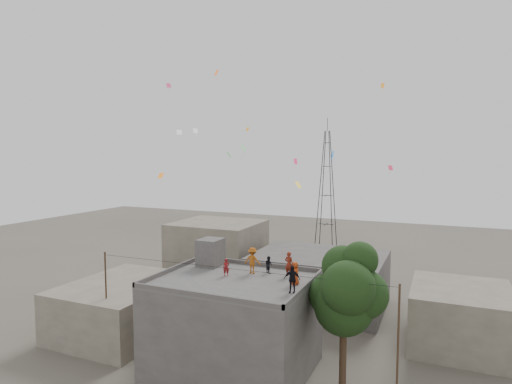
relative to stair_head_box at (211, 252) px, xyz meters
The scene contains 18 objects.
ground 8.21m from the stair_head_box, 39.09° to the right, with size 140.00×140.00×0.00m, color #4B473E.
main_building 5.78m from the stair_head_box, 39.09° to the right, with size 10.00×8.00×6.10m.
parapet 4.21m from the stair_head_box, 39.09° to the right, with size 10.00×8.00×0.30m.
stair_head_box is the anchor object (origin of this frame).
neighbor_west 9.34m from the stair_head_box, behind, with size 8.00×10.00×4.00m, color #645D4F.
neighbor_north 13.35m from the stair_head_box, 65.48° to the left, with size 12.00×9.00×5.00m, color #474442.
neighbor_northwest 15.45m from the stair_head_box, 116.91° to the left, with size 9.00×8.00×7.00m, color #645D4F.
neighbor_east 19.35m from the stair_head_box, 23.28° to the left, with size 7.00×8.00×4.40m, color #645D4F.
tree 10.80m from the stair_head_box, 10.74° to the right, with size 4.90×4.60×9.10m.
utility_line 6.26m from the stair_head_box, 46.14° to the right, with size 20.12×0.62×7.40m.
transmission_tower 37.46m from the stair_head_box, 91.23° to the left, with size 2.97×2.97×20.01m.
person_red_adult 6.30m from the stair_head_box, ahead, with size 0.62×0.40×1.69m, color maroon.
person_orange_child 7.51m from the stair_head_box, 14.93° to the right, with size 0.71×0.46×1.46m, color #C34216.
person_dark_child 4.74m from the stair_head_box, ahead, with size 0.58×0.45×1.19m, color black.
person_dark_adult 8.40m from the stair_head_box, 25.22° to the right, with size 0.97×0.40×1.65m, color black.
person_orange_adult 3.79m from the stair_head_box, 10.46° to the right, with size 1.17×0.67×1.82m, color #9D4D11.
person_red_child 3.12m from the stair_head_box, 40.30° to the right, with size 0.43×0.28×1.19m, color maroon.
kites 9.92m from the stair_head_box, 64.55° to the left, with size 19.78×12.66×11.21m.
Camera 1 is at (12.43, -24.63, 14.27)m, focal length 30.00 mm.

